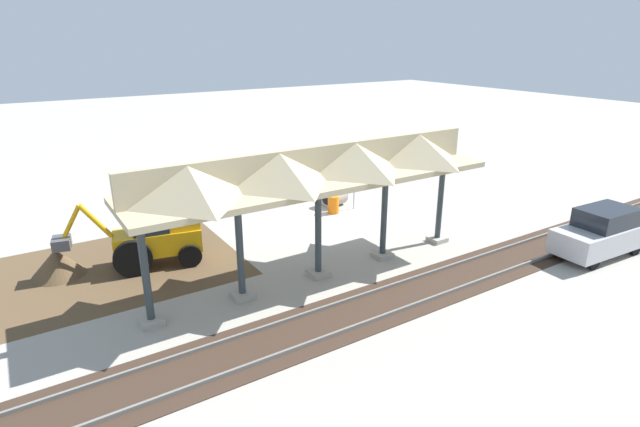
# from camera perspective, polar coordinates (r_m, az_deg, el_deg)

# --- Properties ---
(ground_plane) EXTENTS (120.00, 120.00, 0.00)m
(ground_plane) POSITION_cam_1_polar(r_m,az_deg,el_deg) (24.55, 1.44, -0.50)
(ground_plane) COLOR #9E998E
(dirt_work_zone) EXTENTS (9.47, 7.00, 0.01)m
(dirt_work_zone) POSITION_cam_1_polar(r_m,az_deg,el_deg) (20.84, -22.76, -5.90)
(dirt_work_zone) COLOR brown
(dirt_work_zone) RESTS_ON ground
(platform_canopy) EXTENTS (13.47, 3.20, 4.90)m
(platform_canopy) POSITION_cam_1_polar(r_m,az_deg,el_deg) (17.30, -0.22, 5.27)
(platform_canopy) COLOR #9E998E
(platform_canopy) RESTS_ON ground
(rail_tracks) EXTENTS (60.00, 2.58, 0.15)m
(rail_tracks) POSITION_cam_1_polar(r_m,az_deg,el_deg) (19.08, 14.87, -7.24)
(rail_tracks) COLOR slate
(rail_tracks) RESTS_ON ground
(stop_sign) EXTENTS (0.76, 0.06, 2.00)m
(stop_sign) POSITION_cam_1_polar(r_m,az_deg,el_deg) (25.48, 3.94, 3.59)
(stop_sign) COLOR gray
(stop_sign) RESTS_ON ground
(backhoe) EXTENTS (5.29, 2.27, 2.82)m
(backhoe) POSITION_cam_1_polar(r_m,az_deg,el_deg) (20.16, -18.55, -2.29)
(backhoe) COLOR orange
(backhoe) RESTS_ON ground
(dirt_mound) EXTENTS (3.84, 3.84, 2.07)m
(dirt_mound) POSITION_cam_1_polar(r_m,az_deg,el_deg) (21.18, -27.63, -6.26)
(dirt_mound) COLOR brown
(dirt_mound) RESTS_ON ground
(concrete_pipe) EXTENTS (1.30, 1.21, 0.99)m
(concrete_pipe) POSITION_cam_1_polar(r_m,az_deg,el_deg) (26.19, 1.60, 1.95)
(concrete_pipe) COLOR #9E9384
(concrete_pipe) RESTS_ON ground
(distant_parked_car) EXTENTS (4.29, 1.97, 1.98)m
(distant_parked_car) POSITION_cam_1_polar(r_m,az_deg,el_deg) (23.07, 29.47, -1.88)
(distant_parked_car) COLOR #B7B7BC
(distant_parked_car) RESTS_ON ground
(traffic_barrel) EXTENTS (0.56, 0.56, 0.90)m
(traffic_barrel) POSITION_cam_1_polar(r_m,az_deg,el_deg) (25.09, 1.53, 1.04)
(traffic_barrel) COLOR orange
(traffic_barrel) RESTS_ON ground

